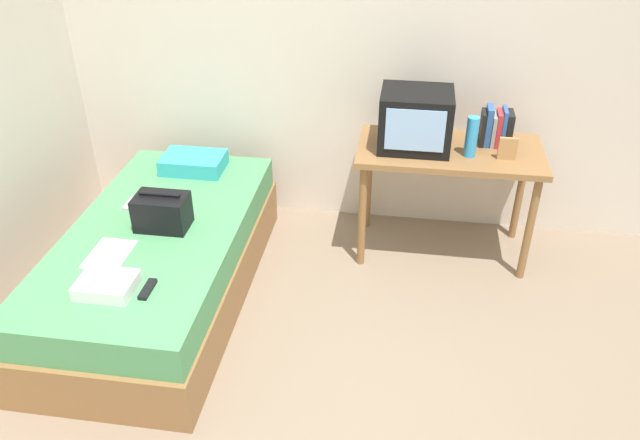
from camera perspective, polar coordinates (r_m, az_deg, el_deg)
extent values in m
plane|color=#84705B|center=(3.28, -1.76, -17.09)|extent=(8.00, 8.00, 0.00)
cube|color=beige|center=(4.30, 2.76, 16.01)|extent=(5.20, 0.10, 2.60)
cube|color=olive|center=(3.98, -14.03, -4.89)|extent=(1.00, 2.00, 0.31)
cube|color=#4C935B|center=(3.84, -14.52, -1.85)|extent=(0.97, 1.94, 0.20)
cube|color=olive|center=(4.07, 11.69, 6.12)|extent=(1.16, 0.60, 0.04)
cylinder|color=olive|center=(4.04, 3.84, 0.33)|extent=(0.05, 0.05, 0.73)
cylinder|color=olive|center=(4.11, 18.42, -0.81)|extent=(0.05, 0.05, 0.73)
cylinder|color=olive|center=(4.46, 4.40, 3.53)|extent=(0.05, 0.05, 0.73)
cylinder|color=olive|center=(4.52, 17.66, 2.45)|extent=(0.05, 0.05, 0.73)
cube|color=black|center=(3.98, 8.65, 8.99)|extent=(0.44, 0.38, 0.36)
cube|color=#8CB2E0|center=(3.80, 8.60, 8.01)|extent=(0.35, 0.01, 0.26)
cylinder|color=#3399DB|center=(3.94, 13.56, 7.34)|extent=(0.07, 0.07, 0.25)
cube|color=black|center=(4.13, 14.50, 8.10)|extent=(0.03, 0.14, 0.22)
cube|color=#2D5699|center=(4.13, 14.99, 8.26)|extent=(0.04, 0.14, 0.25)
cube|color=gray|center=(4.14, 15.39, 7.91)|extent=(0.02, 0.15, 0.20)
cube|color=#B72D33|center=(4.14, 15.82, 8.00)|extent=(0.03, 0.15, 0.22)
cube|color=#2D5699|center=(4.14, 16.25, 8.09)|extent=(0.02, 0.15, 0.24)
cube|color=black|center=(4.15, 16.69, 7.90)|extent=(0.04, 0.15, 0.22)
cube|color=#B27F4C|center=(3.98, 16.63, 6.21)|extent=(0.11, 0.02, 0.14)
cube|color=#33A8B7|center=(4.35, -11.37, 5.11)|extent=(0.41, 0.28, 0.10)
cube|color=black|center=(3.72, -14.11, 0.72)|extent=(0.30, 0.20, 0.20)
cylinder|color=black|center=(3.67, -14.34, 2.26)|extent=(0.24, 0.02, 0.02)
cube|color=white|center=(3.61, -18.53, -2.95)|extent=(0.21, 0.29, 0.01)
cube|color=black|center=(3.28, -15.34, -6.06)|extent=(0.04, 0.16, 0.02)
cube|color=#B7B7BC|center=(4.04, -16.83, 1.40)|extent=(0.04, 0.14, 0.02)
cube|color=white|center=(3.33, -18.75, -5.60)|extent=(0.28, 0.22, 0.07)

